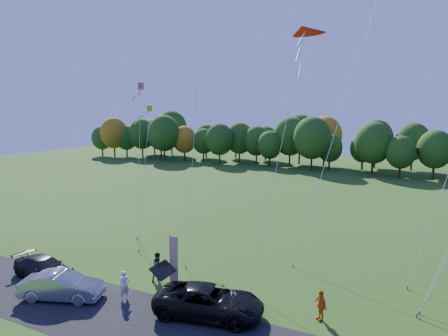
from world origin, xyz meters
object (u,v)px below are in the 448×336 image
at_px(silver_sedan, 62,286).
at_px(feather_flag, 173,259).
at_px(black_suv, 209,301).
at_px(person_east, 321,305).

bearing_deg(silver_sedan, feather_flag, -79.49).
relative_size(black_suv, person_east, 3.58).
relative_size(silver_sedan, person_east, 2.90).
bearing_deg(person_east, silver_sedan, -118.80).
distance_m(silver_sedan, person_east, 15.06).
height_order(silver_sedan, person_east, person_east).
height_order(black_suv, person_east, person_east).
height_order(black_suv, silver_sedan, black_suv).
xyz_separation_m(black_suv, person_east, (5.55, 2.31, 0.00)).
bearing_deg(feather_flag, silver_sedan, -148.76).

